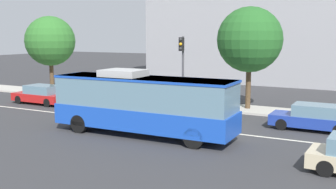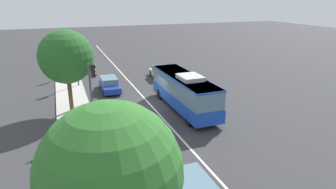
{
  "view_description": "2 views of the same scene",
  "coord_description": "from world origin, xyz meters",
  "px_view_note": "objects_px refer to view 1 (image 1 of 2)",
  "views": [
    {
      "loc": [
        8.38,
        -20.39,
        5.3
      ],
      "look_at": [
        -1.68,
        -1.0,
        2.04
      ],
      "focal_mm": 42.77,
      "sensor_mm": 36.0,
      "label": 1
    },
    {
      "loc": [
        -24.85,
        7.55,
        9.71
      ],
      "look_at": [
        -3.26,
        -0.67,
        1.9
      ],
      "focal_mm": 30.82,
      "sensor_mm": 36.0,
      "label": 2
    }
  ],
  "objects_px": {
    "transit_bus": "(143,102)",
    "traffic_light_near_corner": "(182,59)",
    "street_tree_kerbside_centre": "(250,40)",
    "sedan_blue": "(314,117)",
    "sedan_red": "(41,95)",
    "street_tree_kerbside_left": "(50,41)"
  },
  "relations": [
    {
      "from": "transit_bus",
      "to": "traffic_light_near_corner",
      "type": "height_order",
      "value": "traffic_light_near_corner"
    },
    {
      "from": "transit_bus",
      "to": "street_tree_kerbside_centre",
      "type": "bearing_deg",
      "value": 72.65
    },
    {
      "from": "transit_bus",
      "to": "sedan_blue",
      "type": "distance_m",
      "value": 9.63
    },
    {
      "from": "traffic_light_near_corner",
      "to": "transit_bus",
      "type": "bearing_deg",
      "value": 9.89
    },
    {
      "from": "transit_bus",
      "to": "traffic_light_near_corner",
      "type": "bearing_deg",
      "value": 100.35
    },
    {
      "from": "transit_bus",
      "to": "sedan_red",
      "type": "relative_size",
      "value": 2.22
    },
    {
      "from": "sedan_red",
      "to": "sedan_blue",
      "type": "bearing_deg",
      "value": -177.87
    },
    {
      "from": "transit_bus",
      "to": "sedan_red",
      "type": "distance_m",
      "value": 13.01
    },
    {
      "from": "transit_bus",
      "to": "street_tree_kerbside_left",
      "type": "distance_m",
      "value": 17.75
    },
    {
      "from": "transit_bus",
      "to": "street_tree_kerbside_centre",
      "type": "xyz_separation_m",
      "value": [
        2.91,
        9.6,
        3.15
      ]
    },
    {
      "from": "sedan_red",
      "to": "street_tree_kerbside_left",
      "type": "bearing_deg",
      "value": -55.17
    },
    {
      "from": "sedan_blue",
      "to": "street_tree_kerbside_left",
      "type": "height_order",
      "value": "street_tree_kerbside_left"
    },
    {
      "from": "transit_bus",
      "to": "street_tree_kerbside_left",
      "type": "bearing_deg",
      "value": 148.31
    },
    {
      "from": "street_tree_kerbside_centre",
      "to": "sedan_blue",
      "type": "bearing_deg",
      "value": -40.21
    },
    {
      "from": "transit_bus",
      "to": "street_tree_kerbside_left",
      "type": "xyz_separation_m",
      "value": [
        -14.97,
        9.07,
        2.94
      ]
    },
    {
      "from": "transit_bus",
      "to": "sedan_red",
      "type": "xyz_separation_m",
      "value": [
        -12.04,
        4.79,
        -1.09
      ]
    },
    {
      "from": "sedan_blue",
      "to": "street_tree_kerbside_centre",
      "type": "xyz_separation_m",
      "value": [
        -5.0,
        4.22,
        4.24
      ]
    },
    {
      "from": "sedan_red",
      "to": "street_tree_kerbside_centre",
      "type": "distance_m",
      "value": 16.27
    },
    {
      "from": "street_tree_kerbside_left",
      "to": "transit_bus",
      "type": "bearing_deg",
      "value": -31.22
    },
    {
      "from": "sedan_blue",
      "to": "traffic_light_near_corner",
      "type": "relative_size",
      "value": 0.87
    },
    {
      "from": "sedan_red",
      "to": "street_tree_kerbside_left",
      "type": "height_order",
      "value": "street_tree_kerbside_left"
    },
    {
      "from": "traffic_light_near_corner",
      "to": "street_tree_kerbside_centre",
      "type": "relative_size",
      "value": 0.72
    }
  ]
}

